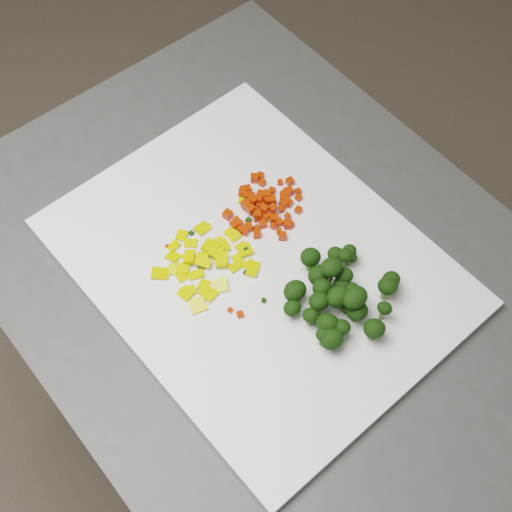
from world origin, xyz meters
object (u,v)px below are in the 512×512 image
Objects in this scene: counter_block at (275,402)px; cutting_board at (256,263)px; broccoli_pile at (343,291)px; carrot_pile at (263,201)px; pepper_pile at (203,261)px.

counter_block is 0.46m from cutting_board.
counter_block is 0.50m from broccoli_pile.
carrot_pile is at bearing 141.38° from counter_block.
carrot_pile reaches higher than pepper_pile.
carrot_pile is (-0.04, 0.07, 0.02)m from cutting_board.
counter_block is 0.48m from pepper_pile.
broccoli_pile reaches higher than cutting_board.
broccoli_pile is at bearing 19.88° from pepper_pile.
cutting_board is at bearing -172.95° from broccoli_pile.
cutting_board is 4.50× the size of carrot_pile.
cutting_board is 0.08m from carrot_pile.
pepper_pile is at bearing -93.25° from carrot_pile.
carrot_pile is 0.86× the size of pepper_pile.
carrot_pile is at bearing 86.75° from pepper_pile.
carrot_pile is (-0.08, 0.07, 0.48)m from counter_block.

